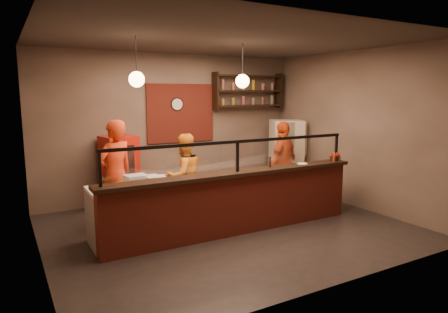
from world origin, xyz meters
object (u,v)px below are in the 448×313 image
red_cooler (120,172)px  pizza_dough (201,178)px  fridge (286,156)px  cook_left (116,175)px  wall_clock (177,104)px  pepper_mill (270,162)px  cook_right (283,160)px  cook_mid (184,176)px  condiment_caddy (335,158)px

red_cooler → pizza_dough: (0.89, -1.94, 0.16)m
fridge → cook_left: bearing=-146.9°
wall_clock → fridge: 2.89m
pepper_mill → cook_left: bearing=152.9°
pizza_dough → pepper_mill: 1.24m
cook_right → fridge: 0.81m
wall_clock → fridge: wall_clock is taller
cook_mid → fridge: (3.04, 0.80, 0.05)m
cook_mid → condiment_caddy: cook_mid is taller
cook_left → cook_mid: size_ratio=1.18×
fridge → red_cooler: 3.94m
wall_clock → fridge: bearing=-16.8°
cook_mid → red_cooler: size_ratio=1.07×
cook_left → pepper_mill: cook_left is taller
fridge → condiment_caddy: fridge is taller
red_cooler → fridge: bearing=-17.5°
condiment_caddy → wall_clock: bearing=127.3°
wall_clock → condiment_caddy: 3.61m
wall_clock → red_cooler: (-1.41, -0.31, -1.35)m
cook_left → condiment_caddy: size_ratio=11.31×
cook_mid → wall_clock: bearing=-116.6°
wall_clock → pizza_dough: (-0.53, -2.25, -1.19)m
condiment_caddy → pepper_mill: size_ratio=0.91×
cook_left → fridge: (4.28, 0.72, -0.09)m
cook_right → red_cooler: 3.52m
cook_left → fridge: cook_left is taller
condiment_caddy → fridge: bearing=78.7°
pepper_mill → cook_right: bearing=45.0°
wall_clock → cook_right: bearing=-34.7°
fridge → pepper_mill: size_ratio=9.25×
fridge → pizza_dough: 3.37m
cook_mid → condiment_caddy: bearing=147.8°
cook_mid → red_cooler: (-0.88, 1.25, -0.05)m
pepper_mill → wall_clock: bearing=102.6°
wall_clock → pepper_mill: bearing=-77.4°
cook_right → pizza_dough: 2.63m
cook_right → red_cooler: cook_right is taller
red_cooler → pizza_dough: bearing=-76.5°
cook_left → pizza_dough: bearing=124.5°
wall_clock → pepper_mill: 2.92m
cook_mid → cook_right: bearing=177.1°
cook_right → wall_clock: bearing=-59.6°
cook_mid → pepper_mill: (1.14, -1.14, 0.35)m
cook_left → cook_right: 3.74m
cook_mid → fridge: fridge is taller
cook_mid → pepper_mill: size_ratio=8.67×
wall_clock → cook_right: size_ratio=0.17×
cook_left → pepper_mill: bearing=129.0°
wall_clock → cook_mid: 2.10m
wall_clock → pizza_dough: size_ratio=0.66×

